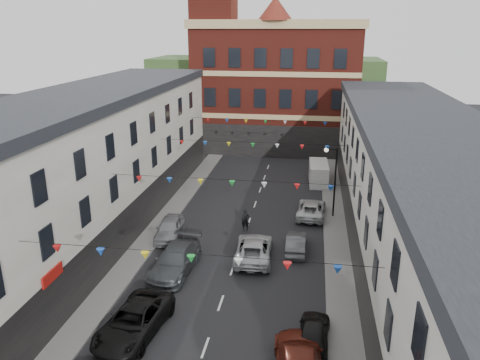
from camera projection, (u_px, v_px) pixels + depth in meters
The scene contains 18 objects.
ground at pixel (221, 303), 26.97m from camera, with size 160.00×160.00×0.00m, color black.
pavement_left at pixel (121, 275), 29.84m from camera, with size 1.80×64.00×0.15m, color #605E5B.
pavement_right at pixel (341, 293), 27.81m from camera, with size 1.80×64.00×0.15m, color #605E5B.
terrace_left at pixel (30, 199), 27.97m from camera, with size 8.40×56.00×10.70m.
terrace_right at pixel (442, 232), 24.67m from camera, with size 8.40×56.00×9.70m.
civic_building at pixel (277, 85), 60.07m from camera, with size 20.60×13.30×18.50m.
clock_tower at pixel (214, 29), 56.29m from camera, with size 5.60×5.60×30.00m.
distant_hill at pixel (265, 86), 84.22m from camera, with size 40.00×14.00×10.00m, color #2E5226.
street_lamp at pixel (333, 173), 37.94m from camera, with size 1.10×0.36×6.00m.
car_left_c at pixel (134, 321), 24.02m from camera, with size 2.54×5.51×1.53m, color black.
car_left_d at pixel (175, 260), 30.22m from camera, with size 2.29×5.64×1.64m, color #404448.
car_left_e at pixel (170, 228), 35.16m from camera, with size 1.77×4.40×1.50m, color gray.
car_right_d at pixel (314, 332), 23.35m from camera, with size 1.54×3.82×1.30m, color black.
car_right_e at pixel (296, 243), 33.06m from camera, with size 1.36×3.89×1.28m, color #4D5155.
car_right_f at pixel (311, 209), 39.13m from camera, with size 2.24×4.86×1.35m, color #BCBEC1.
moving_car at pixel (254, 249), 31.96m from camera, with size 2.43×5.28×1.47m, color silver.
white_van at pixel (318, 173), 47.52m from camera, with size 1.81×4.71×2.08m, color silver.
pedestrian at pixel (246, 220), 36.34m from camera, with size 0.64×0.42×1.76m, color black.
Camera 1 is at (4.72, -22.97, 15.15)m, focal length 35.00 mm.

